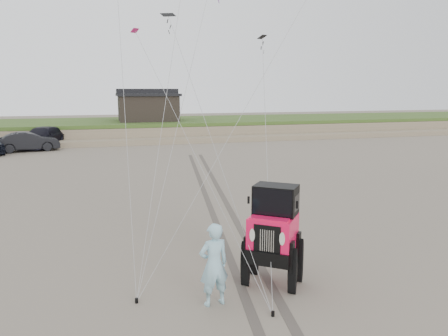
# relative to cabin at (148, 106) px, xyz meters

# --- Properties ---
(ground) EXTENTS (160.00, 160.00, 0.00)m
(ground) POSITION_rel_cabin_xyz_m (-2.00, -37.00, -3.24)
(ground) COLOR #6B6054
(ground) RESTS_ON ground
(dune_ridge) EXTENTS (160.00, 14.25, 1.73)m
(dune_ridge) POSITION_rel_cabin_xyz_m (-2.00, 0.50, -2.42)
(dune_ridge) COLOR #7A6B54
(dune_ridge) RESTS_ON ground
(cabin) EXTENTS (6.40, 5.40, 3.35)m
(cabin) POSITION_rel_cabin_xyz_m (0.00, 0.00, 0.00)
(cabin) COLOR black
(cabin) RESTS_ON dune_ridge
(truck_b) EXTENTS (5.05, 2.62, 1.58)m
(truck_b) POSITION_rel_cabin_xyz_m (-10.69, -8.43, -2.45)
(truck_b) COLOR black
(truck_b) RESTS_ON ground
(truck_c) EXTENTS (4.45, 6.55, 1.76)m
(truck_c) POSITION_rel_cabin_xyz_m (-9.85, -6.19, -2.36)
(truck_c) COLOR black
(truck_c) RESTS_ON ground
(jeep) EXTENTS (5.36, 5.96, 2.10)m
(jeep) POSITION_rel_cabin_xyz_m (-0.68, -37.04, -2.19)
(jeep) COLOR #FF0F49
(jeep) RESTS_ON ground
(man) EXTENTS (0.80, 0.59, 2.01)m
(man) POSITION_rel_cabin_xyz_m (-2.43, -37.70, -2.23)
(man) COLOR #8CCFD9
(man) RESTS_ON ground
(stake_main) EXTENTS (0.08, 0.08, 0.12)m
(stake_main) POSITION_rel_cabin_xyz_m (-4.20, -37.13, -3.18)
(stake_main) COLOR black
(stake_main) RESTS_ON ground
(stake_aux) EXTENTS (0.08, 0.08, 0.12)m
(stake_aux) POSITION_rel_cabin_xyz_m (-1.28, -38.60, -3.18)
(stake_aux) COLOR black
(stake_aux) RESTS_ON ground
(tire_tracks) EXTENTS (5.22, 29.74, 0.01)m
(tire_tracks) POSITION_rel_cabin_xyz_m (0.00, -29.00, -3.23)
(tire_tracks) COLOR #4C443D
(tire_tracks) RESTS_ON ground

